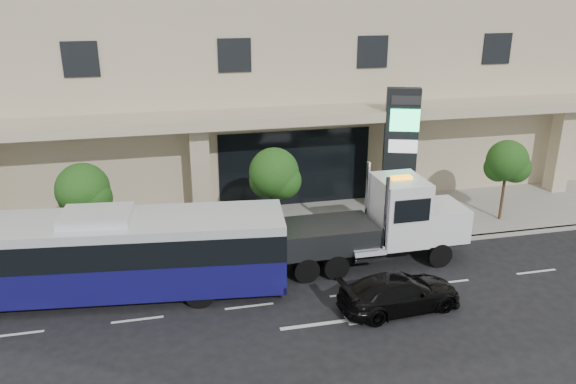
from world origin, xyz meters
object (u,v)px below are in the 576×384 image
object	(u,v)px
black_sedan	(400,292)
city_bus	(101,254)
tow_truck	(380,225)
signage_pylon	(400,152)

from	to	relation	value
black_sedan	city_bus	bearing A→B (deg)	66.67
tow_truck	city_bus	bearing A→B (deg)	-178.59
tow_truck	black_sedan	bearing A→B (deg)	-100.32
tow_truck	black_sedan	distance (m)	3.89
city_bus	black_sedan	bearing A→B (deg)	-11.13
tow_truck	signage_pylon	bearing A→B (deg)	58.52
tow_truck	black_sedan	size ratio (longest dim) A/B	1.99
city_bus	signage_pylon	bearing A→B (deg)	25.82
black_sedan	signage_pylon	size ratio (longest dim) A/B	0.71
signage_pylon	tow_truck	bearing A→B (deg)	-102.55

